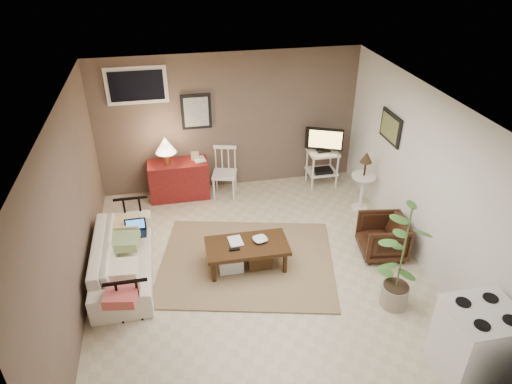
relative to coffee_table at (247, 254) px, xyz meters
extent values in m
plane|color=#C1B293|center=(0.15, -0.12, -0.24)|extent=(5.00, 5.00, 0.00)
cube|color=black|center=(-0.40, 2.36, 1.21)|extent=(0.50, 0.03, 0.60)
cube|color=black|center=(2.38, 0.93, 1.28)|extent=(0.03, 0.60, 0.45)
cube|color=silver|center=(-1.30, 2.36, 1.71)|extent=(0.96, 0.03, 0.60)
cube|color=olive|center=(0.02, 0.11, -0.22)|extent=(2.80, 2.44, 0.02)
cube|color=#3B2510|center=(0.01, 0.00, 0.14)|extent=(1.13, 0.59, 0.06)
cylinder|color=#3B2510|center=(-0.48, -0.21, -0.06)|extent=(0.06, 0.06, 0.35)
cylinder|color=#3B2510|center=(0.49, -0.22, -0.06)|extent=(0.06, 0.06, 0.35)
cylinder|color=#3B2510|center=(-0.47, 0.22, -0.06)|extent=(0.06, 0.06, 0.35)
cylinder|color=#3B2510|center=(0.50, 0.21, -0.06)|extent=(0.06, 0.06, 0.35)
cube|color=black|center=(-0.18, -0.09, 0.18)|extent=(0.14, 0.05, 0.02)
cube|color=#49361A|center=(0.18, 0.00, -0.11)|extent=(0.33, 0.28, 0.24)
cube|color=silver|center=(-0.22, 0.00, -0.12)|extent=(0.33, 0.28, 0.21)
imported|color=white|center=(-1.65, 0.23, 0.14)|extent=(0.56, 1.90, 0.74)
cube|color=black|center=(-1.47, 0.50, 0.19)|extent=(0.29, 0.20, 0.01)
cube|color=black|center=(-1.47, 0.61, 0.29)|extent=(0.29, 0.01, 0.18)
cube|color=#337EE9|center=(-1.47, 0.60, 0.29)|extent=(0.25, 0.00, 0.15)
cube|color=maroon|center=(-0.79, 2.12, 0.10)|extent=(1.01, 0.45, 0.67)
cylinder|color=#AB7A41|center=(-0.96, 2.07, 0.55)|extent=(0.11, 0.11, 0.22)
cone|color=#FFDDB7|center=(-0.96, 2.07, 0.79)|extent=(0.34, 0.34, 0.27)
cube|color=tan|center=(-0.49, 2.14, 0.51)|extent=(0.13, 0.02, 0.17)
cube|color=silver|center=(-0.01, 2.01, 0.18)|extent=(0.48, 0.48, 0.04)
cylinder|color=silver|center=(-0.22, 1.89, -0.04)|extent=(0.03, 0.03, 0.39)
cylinder|color=silver|center=(0.10, 1.80, -0.04)|extent=(0.03, 0.03, 0.39)
cylinder|color=silver|center=(-0.13, 2.22, -0.04)|extent=(0.03, 0.03, 0.39)
cylinder|color=silver|center=(0.19, 2.13, -0.04)|extent=(0.03, 0.03, 0.39)
cube|color=silver|center=(0.03, 2.18, 0.61)|extent=(0.39, 0.14, 0.06)
cube|color=silver|center=(1.76, 2.04, 0.40)|extent=(0.52, 0.42, 0.04)
cube|color=silver|center=(1.76, 2.04, 0.03)|extent=(0.52, 0.42, 0.03)
cylinder|color=silver|center=(1.54, 1.86, 0.09)|extent=(0.03, 0.03, 0.66)
cylinder|color=silver|center=(1.99, 1.86, 0.09)|extent=(0.03, 0.03, 0.66)
cylinder|color=silver|center=(1.54, 2.22, 0.09)|extent=(0.03, 0.03, 0.66)
cylinder|color=silver|center=(1.99, 2.22, 0.09)|extent=(0.03, 0.03, 0.66)
cube|color=black|center=(1.76, 2.04, 0.45)|extent=(0.24, 0.13, 0.03)
cube|color=black|center=(1.76, 2.04, 0.67)|extent=(0.62, 0.31, 0.40)
cube|color=#F3C05E|center=(1.76, 2.04, 0.67)|extent=(0.52, 0.23, 0.32)
cube|color=black|center=(1.76, 1.99, 0.05)|extent=(0.33, 0.24, 0.09)
cylinder|color=silver|center=(2.15, 1.12, -0.22)|extent=(0.27, 0.27, 0.03)
cylinder|color=silver|center=(2.15, 1.12, 0.08)|extent=(0.05, 0.05, 0.59)
cylinder|color=silver|center=(2.15, 1.12, 0.38)|extent=(0.39, 0.39, 0.03)
cylinder|color=black|center=(2.15, 1.12, 0.52)|extent=(0.04, 0.04, 0.25)
cone|color=#362716|center=(2.15, 1.12, 0.72)|extent=(0.20, 0.20, 0.18)
imported|color=black|center=(1.96, -0.07, 0.08)|extent=(0.66, 0.70, 0.64)
cylinder|color=#A18E80|center=(1.68, -1.07, -0.09)|extent=(0.34, 0.34, 0.30)
cylinder|color=#4C602D|center=(1.68, -1.07, 0.65)|extent=(0.02, 0.02, 1.16)
cube|color=silver|center=(1.99, -2.16, 0.19)|extent=(0.67, 0.62, 0.86)
cube|color=silver|center=(1.99, -2.16, 0.64)|extent=(0.69, 0.64, 0.03)
cylinder|color=black|center=(1.84, -2.31, 0.66)|extent=(0.15, 0.15, 0.01)
cylinder|color=black|center=(2.15, -2.31, 0.66)|extent=(0.15, 0.15, 0.01)
cylinder|color=black|center=(1.84, -2.00, 0.66)|extent=(0.15, 0.15, 0.01)
cylinder|color=black|center=(2.15, -2.00, 0.66)|extent=(0.15, 0.15, 0.01)
imported|color=#3B2510|center=(0.20, 0.03, 0.26)|extent=(0.20, 0.09, 0.19)
imported|color=#3B2510|center=(-0.23, 0.08, 0.29)|extent=(0.18, 0.03, 0.25)
imported|color=#3B2510|center=(-0.51, 2.11, 0.56)|extent=(0.18, 0.05, 0.25)
camera|label=1|loc=(-0.86, -4.87, 3.94)|focal=32.00mm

